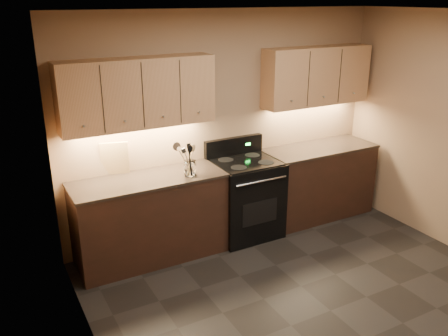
% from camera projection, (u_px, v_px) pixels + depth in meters
% --- Properties ---
extents(floor, '(4.00, 4.00, 0.00)m').
position_uv_depth(floor, '(330.00, 311.00, 4.35)').
color(floor, black).
rests_on(floor, ground).
extents(ceiling, '(4.00, 4.00, 0.00)m').
position_uv_depth(ceiling, '(358.00, 14.00, 3.46)').
color(ceiling, silver).
rests_on(ceiling, wall_back).
extents(wall_back, '(4.00, 0.04, 2.60)m').
position_uv_depth(wall_back, '(226.00, 125.00, 5.56)').
color(wall_back, '#997B5A').
rests_on(wall_back, ground).
extents(wall_left, '(0.04, 4.00, 2.60)m').
position_uv_depth(wall_left, '(102.00, 234.00, 3.01)').
color(wall_left, '#997B5A').
rests_on(wall_left, ground).
extents(counter_left, '(1.62, 0.62, 0.93)m').
position_uv_depth(counter_left, '(150.00, 218.00, 5.10)').
color(counter_left, black).
rests_on(counter_left, ground).
extents(counter_right, '(1.46, 0.62, 0.93)m').
position_uv_depth(counter_right, '(317.00, 181.00, 6.13)').
color(counter_right, black).
rests_on(counter_right, ground).
extents(stove, '(0.76, 0.68, 1.14)m').
position_uv_depth(stove, '(245.00, 197.00, 5.61)').
color(stove, black).
rests_on(stove, ground).
extents(upper_cab_left, '(1.60, 0.30, 0.70)m').
position_uv_depth(upper_cab_left, '(138.00, 93.00, 4.77)').
color(upper_cab_left, tan).
rests_on(upper_cab_left, wall_back).
extents(upper_cab_right, '(1.44, 0.30, 0.70)m').
position_uv_depth(upper_cab_right, '(317.00, 76.00, 5.79)').
color(upper_cab_right, tan).
rests_on(upper_cab_right, wall_back).
extents(outlet_plate, '(0.08, 0.01, 0.12)m').
position_uv_depth(outlet_plate, '(119.00, 156.00, 5.03)').
color(outlet_plate, '#B2B5BA').
rests_on(outlet_plate, wall_back).
extents(utensil_crock, '(0.16, 0.16, 0.16)m').
position_uv_depth(utensil_crock, '(190.00, 169.00, 5.00)').
color(utensil_crock, white).
rests_on(utensil_crock, counter_left).
extents(cutting_board, '(0.30, 0.14, 0.37)m').
position_uv_depth(cutting_board, '(115.00, 158.00, 4.99)').
color(cutting_board, '#DDB277').
rests_on(cutting_board, counter_left).
extents(wooden_spoon, '(0.16, 0.12, 0.32)m').
position_uv_depth(wooden_spoon, '(188.00, 161.00, 4.94)').
color(wooden_spoon, '#DDB277').
rests_on(wooden_spoon, utensil_crock).
extents(black_spoon, '(0.07, 0.10, 0.32)m').
position_uv_depth(black_spoon, '(189.00, 159.00, 4.99)').
color(black_spoon, black).
rests_on(black_spoon, utensil_crock).
extents(black_turner, '(0.10, 0.12, 0.35)m').
position_uv_depth(black_turner, '(191.00, 159.00, 4.95)').
color(black_turner, black).
rests_on(black_turner, utensil_crock).
extents(steel_spatula, '(0.21, 0.12, 0.35)m').
position_uv_depth(steel_spatula, '(193.00, 158.00, 4.98)').
color(steel_spatula, silver).
rests_on(steel_spatula, utensil_crock).
extents(steel_skimmer, '(0.25, 0.15, 0.39)m').
position_uv_depth(steel_skimmer, '(192.00, 157.00, 4.96)').
color(steel_skimmer, silver).
rests_on(steel_skimmer, utensil_crock).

